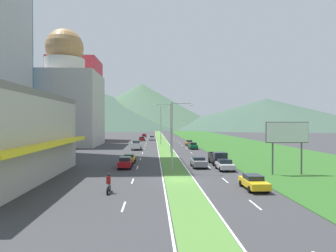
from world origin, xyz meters
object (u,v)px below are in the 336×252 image
object	(u,v)px
street_lamp_far	(162,123)
car_0	(193,146)
car_3	(129,158)
billboard_roadside	(287,135)
car_4	(152,138)
street_lamp_mid	(169,125)
pickup_truck_0	(136,145)
car_5	(125,162)
pickup_truck_1	(218,158)
car_2	(142,139)
car_6	(189,143)
car_1	(254,182)
motorcycle_rider	(109,185)
car_7	(144,135)
street_lamp_near	(175,132)
car_9	(225,165)
car_8	(199,162)

from	to	relation	value
street_lamp_far	car_0	xyz separation A→B (m)	(7.09, -14.82, -5.35)
car_0	car_3	world-z (taller)	car_0
billboard_roadside	car_4	world-z (taller)	billboard_roadside
street_lamp_mid	pickup_truck_0	world-z (taller)	street_lamp_mid
street_lamp_far	pickup_truck_0	xyz separation A→B (m)	(-6.34, -15.72, -5.16)
car_5	pickup_truck_0	size ratio (longest dim) A/B	0.83
street_lamp_far	car_4	size ratio (longest dim) A/B	2.54
pickup_truck_1	car_5	bearing A→B (deg)	-78.54
car_2	car_4	xyz separation A→B (m)	(3.41, 2.52, 0.05)
billboard_roadside	car_5	bearing A→B (deg)	161.99
car_6	pickup_truck_0	xyz separation A→B (m)	(-13.77, -11.58, 0.22)
street_lamp_mid	billboard_roadside	world-z (taller)	street_lamp_mid
car_1	car_3	size ratio (longest dim) A/B	1.02
car_5	car_4	bearing A→B (deg)	-3.01
motorcycle_rider	car_7	bearing A→B (deg)	-0.04
street_lamp_near	street_lamp_mid	xyz separation A→B (m)	(0.50, 24.23, 0.71)
street_lamp_mid	car_2	xyz separation A→B (m)	(-7.17, 41.78, -5.16)
car_2	car_5	distance (m)	61.64
car_6	motorcycle_rider	bearing A→B (deg)	-14.18
car_6	pickup_truck_1	distance (m)	37.11
car_5	pickup_truck_0	world-z (taller)	pickup_truck_0
car_4	car_5	xyz separation A→B (m)	(-3.37, -64.16, 0.03)
motorcycle_rider	car_9	bearing A→B (deg)	-47.76
car_3	car_7	bearing A→B (deg)	0.10
pickup_truck_0	street_lamp_far	bearing A→B (deg)	-21.98
street_lamp_mid	street_lamp_near	bearing A→B (deg)	-91.19
car_4	pickup_truck_1	distance (m)	62.25
car_6	car_5	bearing A→B (deg)	-19.00
car_1	car_2	bearing A→B (deg)	-169.83
billboard_roadside	car_4	size ratio (longest dim) A/B	1.51
car_9	pickup_truck_1	world-z (taller)	pickup_truck_1
car_1	car_4	bearing A→B (deg)	-172.59
street_lamp_mid	car_7	distance (m)	68.73
car_6	car_9	bearing A→B (deg)	-0.31
billboard_roadside	car_6	world-z (taller)	billboard_roadside
billboard_roadside	car_4	bearing A→B (deg)	103.41
car_0	car_8	size ratio (longest dim) A/B	1.12
billboard_roadside	car_7	world-z (taller)	billboard_roadside
street_lamp_near	car_2	world-z (taller)	street_lamp_near
car_4	pickup_truck_0	world-z (taller)	pickup_truck_0
street_lamp_mid	car_5	world-z (taller)	street_lamp_mid
street_lamp_far	car_5	world-z (taller)	street_lamp_far
street_lamp_far	car_4	bearing A→B (deg)	98.32
billboard_roadside	car_7	distance (m)	96.84
car_0	billboard_roadside	bearing A→B (deg)	10.79
car_0	car_3	xyz separation A→B (m)	(-13.31, -23.78, -0.07)
billboard_roadside	car_7	size ratio (longest dim) A/B	1.59
street_lamp_far	car_0	bearing A→B (deg)	-64.43
billboard_roadside	car_8	world-z (taller)	billboard_roadside
car_5	car_6	world-z (taller)	car_5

